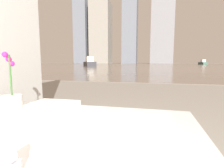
{
  "coord_description": "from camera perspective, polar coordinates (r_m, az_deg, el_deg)",
  "views": [
    {
      "loc": [
        0.56,
        -0.22,
        0.86
      ],
      "look_at": [
        0.01,
        2.12,
        0.55
      ],
      "focal_mm": 28.0,
      "sensor_mm": 36.0,
      "label": 1
    }
  ],
  "objects": [
    {
      "name": "harbor_water",
      "position": [
        62.23,
        12.76,
        6.21
      ],
      "size": [
        180.0,
        110.0,
        0.01
      ],
      "color": "gray",
      "rests_on": "ground_plane"
    },
    {
      "name": "skyline_tower_3",
      "position": [
        119.93,
        16.01,
        16.28
      ],
      "size": [
        13.98,
        9.88,
        40.82
      ],
      "color": "slate",
      "rests_on": "ground_plane"
    },
    {
      "name": "potted_orchid",
      "position": [
        1.44,
        -29.83,
        -4.27
      ],
      "size": [
        0.14,
        0.14,
        0.41
      ],
      "color": "silver",
      "rests_on": "bathtub"
    },
    {
      "name": "harbor_boat_0",
      "position": [
        80.79,
        -6.95,
        7.05
      ],
      "size": [
        2.38,
        5.85,
        2.15
      ],
      "color": "#335647",
      "rests_on": "harbor_water"
    },
    {
      "name": "skyline_tower_1",
      "position": [
        125.0,
        -3.67,
        16.1
      ],
      "size": [
        13.35,
        12.92,
        40.61
      ],
      "color": "gray",
      "rests_on": "ground_plane"
    },
    {
      "name": "towel_stack",
      "position": [
        1.22,
        -18.48,
        -7.62
      ],
      "size": [
        0.29,
        0.21,
        0.08
      ],
      "color": "white",
      "rests_on": "bathtub"
    },
    {
      "name": "harbor_boat_3",
      "position": [
        71.39,
        27.57,
        6.18
      ],
      "size": [
        2.24,
        4.91,
        1.77
      ],
      "color": "#335647",
      "rests_on": "harbor_water"
    },
    {
      "name": "skyline_tower_0",
      "position": [
        133.83,
        -9.98,
        23.75
      ],
      "size": [
        9.15,
        10.01,
        78.56
      ],
      "color": "slate",
      "rests_on": "ground_plane"
    },
    {
      "name": "harbor_boat_2",
      "position": [
        35.87,
        -7.34,
        6.86
      ],
      "size": [
        4.16,
        5.41,
        1.95
      ],
      "color": "#2D2D33",
      "rests_on": "harbor_water"
    },
    {
      "name": "skyline_tower_2",
      "position": [
        124.6,
        5.96,
        23.98
      ],
      "size": [
        9.5,
        9.98,
        73.93
      ],
      "color": "slate",
      "rests_on": "ground_plane"
    }
  ]
}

